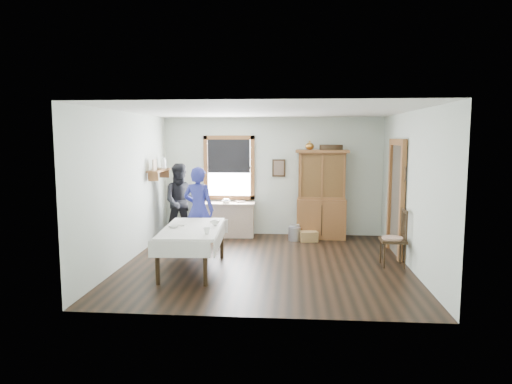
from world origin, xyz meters
TOP-DOWN VIEW (x-y plane):
  - room at (0.00, 0.00)m, footprint 5.01×5.01m
  - window at (-1.00, 2.46)m, footprint 1.18×0.07m
  - doorway at (2.46, 0.85)m, footprint 0.09×1.14m
  - wall_shelf at (-2.37, 1.54)m, footprint 0.24×1.00m
  - framed_picture at (0.15, 2.46)m, footprint 0.30×0.04m
  - rug_beater at (2.45, 0.30)m, footprint 0.01×0.27m
  - work_counter at (-1.06, 2.18)m, footprint 1.38×0.59m
  - china_hutch at (1.11, 2.18)m, footprint 1.18×0.59m
  - dining_table at (-1.21, -0.53)m, footprint 1.09×1.91m
  - spindle_chair at (2.23, 0.01)m, footprint 0.48×0.48m
  - pail at (0.52, 1.86)m, footprint 0.34×0.34m
  - wicker_basket at (0.82, 1.80)m, footprint 0.42×0.34m
  - woman_blue at (-1.35, 0.66)m, footprint 0.64×0.48m
  - figure_dark at (-1.96, 1.78)m, footprint 0.90×0.79m
  - table_cup_a at (-0.86, -0.34)m, footprint 0.13×0.13m
  - table_cup_b at (-0.87, -1.03)m, footprint 0.12×0.12m
  - table_bowl at (-1.52, -0.59)m, footprint 0.23×0.23m
  - counter_book at (-0.83, 2.25)m, footprint 0.27×0.29m
  - counter_bowl at (-1.02, 2.10)m, footprint 0.25×0.25m
  - shelf_bowl at (-2.37, 1.55)m, footprint 0.22×0.22m

SIDE VIEW (x-z plane):
  - wicker_basket at x=0.82m, z-range 0.00..0.22m
  - pail at x=0.52m, z-range 0.00..0.29m
  - dining_table at x=-1.21m, z-range 0.00..0.74m
  - work_counter at x=-1.06m, z-range 0.00..0.78m
  - spindle_chair at x=2.23m, z-range 0.00..1.02m
  - table_bowl at x=-1.52m, z-range 0.74..0.79m
  - figure_dark at x=-1.96m, z-range 0.00..1.56m
  - woman_blue at x=-1.35m, z-range 0.00..1.57m
  - table_cup_a at x=-0.86m, z-range 0.74..0.83m
  - counter_book at x=-0.83m, z-range 0.78..0.80m
  - table_cup_b at x=-0.87m, z-range 0.74..0.84m
  - counter_bowl at x=-1.02m, z-range 0.78..0.84m
  - china_hutch at x=1.11m, z-range 0.00..1.97m
  - doorway at x=2.46m, z-range 0.05..2.27m
  - room at x=0.00m, z-range 0.00..2.70m
  - framed_picture at x=0.15m, z-range 1.35..1.75m
  - wall_shelf at x=-2.37m, z-range 1.35..1.79m
  - shelf_bowl at x=-2.37m, z-range 1.57..1.62m
  - window at x=-1.00m, z-range 0.89..2.37m
  - rug_beater at x=2.45m, z-range 1.58..1.86m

